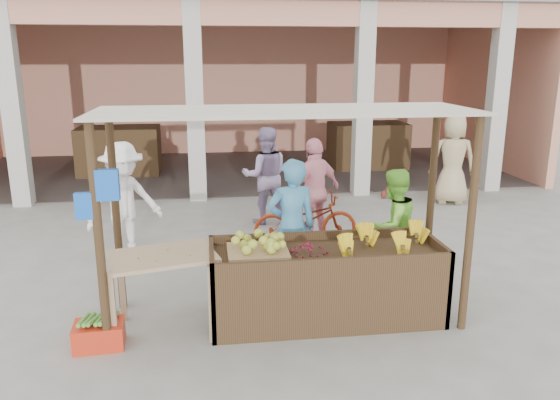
{
  "coord_description": "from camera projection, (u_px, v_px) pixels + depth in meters",
  "views": [
    {
      "loc": [
        -0.78,
        -5.63,
        2.92
      ],
      "look_at": [
        0.14,
        1.2,
        1.1
      ],
      "focal_mm": 35.0,
      "sensor_mm": 36.0,
      "label": 1
    }
  ],
  "objects": [
    {
      "name": "ground",
      "position": [
        282.0,
        320.0,
        6.24
      ],
      "size": [
        60.0,
        60.0,
        0.0
      ],
      "primitive_type": "plane",
      "color": "slate",
      "rests_on": "ground"
    },
    {
      "name": "market_building",
      "position": [
        237.0,
        65.0,
        14.11
      ],
      "size": [
        14.4,
        6.4,
        4.2
      ],
      "color": "tan",
      "rests_on": "ground"
    },
    {
      "name": "fruit_stall",
      "position": [
        325.0,
        285.0,
        6.2
      ],
      "size": [
        2.6,
        0.95,
        0.8
      ],
      "primitive_type": "cube",
      "color": "#45311B",
      "rests_on": "ground"
    },
    {
      "name": "stall_awning",
      "position": [
        280.0,
        148.0,
        5.79
      ],
      "size": [
        4.09,
        1.35,
        2.39
      ],
      "color": "#45311B",
      "rests_on": "ground"
    },
    {
      "name": "banana_heap",
      "position": [
        382.0,
        242.0,
        6.14
      ],
      "size": [
        1.04,
        0.57,
        0.19
      ],
      "primitive_type": null,
      "color": "yellow",
      "rests_on": "fruit_stall"
    },
    {
      "name": "melon_tray",
      "position": [
        258.0,
        247.0,
        6.01
      ],
      "size": [
        0.66,
        0.58,
        0.18
      ],
      "color": "#A88356",
      "rests_on": "fruit_stall"
    },
    {
      "name": "berry_heap",
      "position": [
        308.0,
        248.0,
        6.03
      ],
      "size": [
        0.44,
        0.36,
        0.14
      ],
      "primitive_type": "ellipsoid",
      "color": "maroon",
      "rests_on": "fruit_stall"
    },
    {
      "name": "side_table",
      "position": [
        163.0,
        267.0,
        5.83
      ],
      "size": [
        1.24,
        0.98,
        0.89
      ],
      "rotation": [
        0.0,
        0.0,
        0.25
      ],
      "color": "tan",
      "rests_on": "ground"
    },
    {
      "name": "papaya_pile",
      "position": [
        162.0,
        246.0,
        5.76
      ],
      "size": [
        0.68,
        0.39,
        0.19
      ],
      "primitive_type": null,
      "color": "#4D852B",
      "rests_on": "side_table"
    },
    {
      "name": "red_crate",
      "position": [
        99.0,
        335.0,
        5.65
      ],
      "size": [
        0.53,
        0.4,
        0.26
      ],
      "primitive_type": "cube",
      "rotation": [
        0.0,
        0.0,
        0.07
      ],
      "color": "red",
      "rests_on": "ground"
    },
    {
      "name": "plantain_bundle",
      "position": [
        98.0,
        320.0,
        5.6
      ],
      "size": [
        0.37,
        0.26,
        0.07
      ],
      "primitive_type": null,
      "color": "#539436",
      "rests_on": "red_crate"
    },
    {
      "name": "produce_sacks",
      "position": [
        391.0,
        182.0,
        11.64
      ],
      "size": [
        0.88,
        0.82,
        0.67
      ],
      "color": "maroon",
      "rests_on": "ground"
    },
    {
      "name": "vendor_blue",
      "position": [
        291.0,
        222.0,
        6.79
      ],
      "size": [
        0.75,
        0.59,
        1.84
      ],
      "primitive_type": "imported",
      "rotation": [
        0.0,
        0.0,
        3.26
      ],
      "color": "#4691C0",
      "rests_on": "ground"
    },
    {
      "name": "vendor_green",
      "position": [
        393.0,
        224.0,
        7.08
      ],
      "size": [
        0.9,
        0.75,
        1.63
      ],
      "primitive_type": "imported",
      "rotation": [
        0.0,
        0.0,
        3.59
      ],
      "color": "#85DB40",
      "rests_on": "ground"
    },
    {
      "name": "motorcycle",
      "position": [
        305.0,
        219.0,
        8.57
      ],
      "size": [
        0.6,
        1.72,
        0.9
      ],
      "primitive_type": "imported",
      "rotation": [
        0.0,
        0.0,
        1.58
      ],
      "color": "maroon",
      "rests_on": "ground"
    },
    {
      "name": "shopper_a",
      "position": [
        123.0,
        197.0,
        7.88
      ],
      "size": [
        1.36,
        1.13,
        1.89
      ],
      "primitive_type": "imported",
      "rotation": [
        0.0,
        0.0,
        0.51
      ],
      "color": "white",
      "rests_on": "ground"
    },
    {
      "name": "shopper_b",
      "position": [
        315.0,
        187.0,
        8.66
      ],
      "size": [
        1.2,
        1.04,
        1.81
      ],
      "primitive_type": "imported",
      "rotation": [
        0.0,
        0.0,
        3.7
      ],
      "color": "pink",
      "rests_on": "ground"
    },
    {
      "name": "shopper_c",
      "position": [
        453.0,
        155.0,
        10.98
      ],
      "size": [
        1.08,
        0.81,
        2.01
      ],
      "primitive_type": "imported",
      "rotation": [
        0.0,
        0.0,
        2.94
      ],
      "color": "tan",
      "rests_on": "ground"
    },
    {
      "name": "shopper_f",
      "position": [
        265.0,
        171.0,
        9.68
      ],
      "size": [
        0.93,
        0.53,
        1.89
      ],
      "primitive_type": "imported",
      "rotation": [
        0.0,
        0.0,
        3.14
      ],
      "color": "gray",
      "rests_on": "ground"
    }
  ]
}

